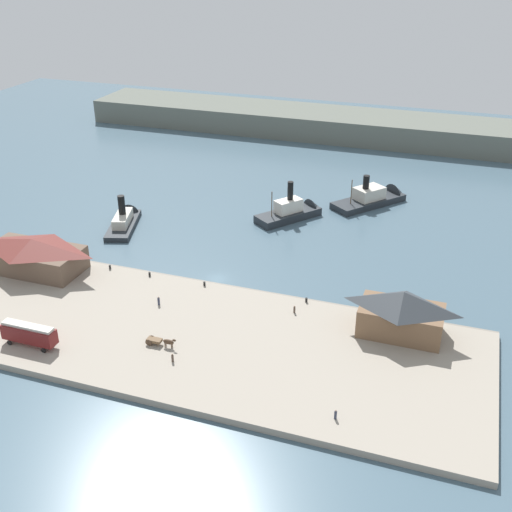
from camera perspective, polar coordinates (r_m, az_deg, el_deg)
ground_plane at (r=131.22m, az=-3.46°, el=-2.06°), size 320.00×320.00×0.00m
quay_promenade at (r=113.95m, az=-7.68°, el=-6.88°), size 110.00×36.00×1.20m
seawall_edge at (r=128.09m, az=-4.07°, el=-2.60°), size 110.00×0.80×1.00m
ferry_shed_central_terminal at (r=138.20m, az=-19.38°, el=0.16°), size 20.20×10.49×7.04m
ferry_shed_east_terminal at (r=112.39m, az=12.98°, el=-4.99°), size 14.53×8.57×8.30m
street_tram at (r=114.17m, az=-19.77°, el=-6.56°), size 9.84×2.56×4.04m
horse_cart at (r=109.41m, az=-8.63°, el=-7.57°), size 5.50×1.41×1.87m
pedestrian_near_cart at (r=94.63m, az=7.17°, el=-13.99°), size 0.40×0.40×1.61m
pedestrian_walking_west at (r=120.82m, az=-8.76°, el=-4.02°), size 0.44×0.44×1.79m
pedestrian_near_west_shed at (r=105.53m, az=-7.53°, el=-9.09°), size 0.39×0.39×1.57m
pedestrian_standing_center at (r=117.27m, az=3.48°, el=-4.83°), size 0.38×0.38×1.52m
mooring_post_east at (r=135.48m, az=-13.02°, el=-0.98°), size 0.44×0.44×0.90m
mooring_post_west at (r=131.12m, az=-9.56°, el=-1.62°), size 0.44×0.44×0.90m
mooring_post_center_east at (r=120.79m, az=4.56°, el=-3.97°), size 0.44×0.44×0.90m
mooring_post_center_west at (r=126.24m, az=-4.67°, el=-2.51°), size 0.44×0.44×0.90m
ferry_moored_east at (r=171.02m, az=10.80°, el=5.23°), size 18.95×21.72×10.57m
ferry_outer_harbor at (r=158.74m, az=-11.70°, el=3.30°), size 10.77×19.23×10.06m
ferry_approaching_east at (r=159.22m, az=3.49°, el=4.06°), size 15.50×18.15×11.46m
far_headland at (r=228.12m, az=7.23°, el=11.67°), size 180.00×24.00×8.00m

